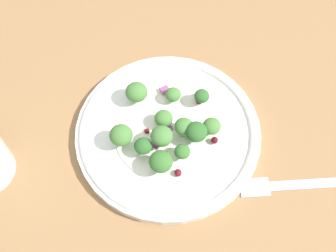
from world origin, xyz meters
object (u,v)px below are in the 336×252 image
broccoli_floret_1 (202,96)px  fork (305,184)px  broccoli_floret_0 (164,119)px  broccoli_floret_2 (183,126)px  plate (168,133)px

broccoli_floret_1 → fork: size_ratio=0.13×
broccoli_floret_0 → fork: (7.84, -17.53, -2.51)cm
broccoli_floret_0 → fork: bearing=-65.9°
broccoli_floret_1 → broccoli_floret_0: bearing=170.6°
fork → broccoli_floret_1: bearing=97.2°
broccoli_floret_0 → broccoli_floret_2: broccoli_floret_2 is taller
plate → fork: (8.11, -16.39, -0.61)cm
plate → broccoli_floret_1: broccoli_floret_1 is taller
broccoli_floret_2 → fork: 16.66cm
plate → fork: 18.30cm
fork → broccoli_floret_2: bearing=114.7°
broccoli_floret_1 → broccoli_floret_2: bearing=-160.8°
broccoli_floret_0 → broccoli_floret_1: 5.83cm
plate → broccoli_floret_0: (0.28, 1.14, 1.90)cm
broccoli_floret_1 → broccoli_floret_2: broccoli_floret_2 is taller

